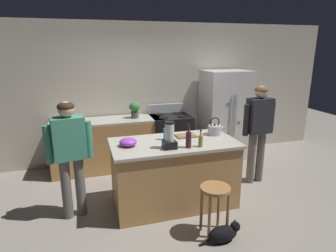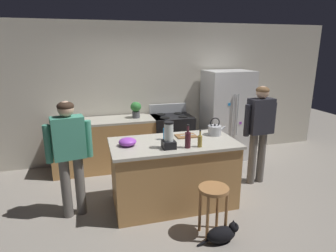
{
  "view_description": "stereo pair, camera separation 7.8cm",
  "coord_description": "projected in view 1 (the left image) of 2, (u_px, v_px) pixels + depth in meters",
  "views": [
    {
      "loc": [
        -1.16,
        -3.6,
        2.22
      ],
      "look_at": [
        0.0,
        0.3,
        1.1
      ],
      "focal_mm": 30.48,
      "sensor_mm": 36.0,
      "label": 1
    },
    {
      "loc": [
        -1.09,
        -3.62,
        2.22
      ],
      "look_at": [
        0.0,
        0.3,
        1.1
      ],
      "focal_mm": 30.48,
      "sensor_mm": 36.0,
      "label": 2
    }
  ],
  "objects": [
    {
      "name": "mixing_bowl",
      "position": [
        128.0,
        142.0,
        3.8
      ],
      "size": [
        0.24,
        0.24,
        0.11
      ],
      "primitive_type": "ellipsoid",
      "color": "purple",
      "rests_on": "kitchen_island"
    },
    {
      "name": "refrigerator",
      "position": [
        225.0,
        115.0,
        5.82
      ],
      "size": [
        0.9,
        0.73,
        1.79
      ],
      "color": "silver",
      "rests_on": "ground_plane"
    },
    {
      "name": "person_by_island_left",
      "position": [
        70.0,
        149.0,
        3.66
      ],
      "size": [
        0.6,
        0.29,
        1.59
      ],
      "color": "#66605B",
      "rests_on": "ground_plane"
    },
    {
      "name": "kitchen_island",
      "position": [
        174.0,
        173.0,
        4.11
      ],
      "size": [
        1.77,
        0.91,
        0.95
      ],
      "color": "#B7844C",
      "rests_on": "ground_plane"
    },
    {
      "name": "cutting_board",
      "position": [
        186.0,
        136.0,
        4.22
      ],
      "size": [
        0.3,
        0.2,
        0.02
      ],
      "primitive_type": "cube",
      "color": "brown",
      "rests_on": "kitchen_island"
    },
    {
      "name": "stove_range",
      "position": [
        170.0,
        139.0,
        5.63
      ],
      "size": [
        0.76,
        0.65,
        1.13
      ],
      "color": "black",
      "rests_on": "ground_plane"
    },
    {
      "name": "bar_stool",
      "position": [
        215.0,
        198.0,
        3.39
      ],
      "size": [
        0.36,
        0.36,
        0.64
      ],
      "color": "#9E6B3D",
      "rests_on": "ground_plane"
    },
    {
      "name": "tea_kettle",
      "position": [
        215.0,
        130.0,
        4.29
      ],
      "size": [
        0.28,
        0.2,
        0.27
      ],
      "color": "#B7BABF",
      "rests_on": "kitchen_island"
    },
    {
      "name": "potted_plant",
      "position": [
        135.0,
        109.0,
        5.29
      ],
      "size": [
        0.2,
        0.2,
        0.3
      ],
      "color": "#4C4C51",
      "rests_on": "back_counter_run"
    },
    {
      "name": "chef_knife",
      "position": [
        187.0,
        135.0,
        4.22
      ],
      "size": [
        0.22,
        0.03,
        0.01
      ],
      "primitive_type": "cube",
      "rotation": [
        0.0,
        0.0,
        -0.0
      ],
      "color": "#B7BABF",
      "rests_on": "cutting_board"
    },
    {
      "name": "bottle_vinegar",
      "position": [
        201.0,
        140.0,
        3.77
      ],
      "size": [
        0.06,
        0.06,
        0.24
      ],
      "color": "olive",
      "rests_on": "kitchen_island"
    },
    {
      "name": "blender_appliance",
      "position": [
        170.0,
        137.0,
        3.69
      ],
      "size": [
        0.17,
        0.17,
        0.36
      ],
      "color": "black",
      "rests_on": "kitchen_island"
    },
    {
      "name": "bottle_soda",
      "position": [
        166.0,
        133.0,
        4.06
      ],
      "size": [
        0.07,
        0.07,
        0.26
      ],
      "color": "#268CD8",
      "rests_on": "kitchen_island"
    },
    {
      "name": "person_by_sink_right",
      "position": [
        259.0,
        125.0,
        4.66
      ],
      "size": [
        0.6,
        0.25,
        1.64
      ],
      "color": "#66605B",
      "rests_on": "ground_plane"
    },
    {
      "name": "back_counter_run",
      "position": [
        108.0,
        145.0,
        5.32
      ],
      "size": [
        2.0,
        0.64,
        0.95
      ],
      "color": "#B7844C",
      "rests_on": "ground_plane"
    },
    {
      "name": "ground_plane",
      "position": [
        174.0,
        202.0,
        4.24
      ],
      "size": [
        14.0,
        14.0,
        0.0
      ],
      "primitive_type": "plane",
      "color": "gray"
    },
    {
      "name": "cat",
      "position": [
        224.0,
        233.0,
        3.36
      ],
      "size": [
        0.52,
        0.18,
        0.26
      ],
      "color": "black",
      "rests_on": "ground_plane"
    },
    {
      "name": "back_wall",
      "position": [
        144.0,
        93.0,
        5.68
      ],
      "size": [
        8.0,
        0.1,
        2.7
      ],
      "primitive_type": "cube",
      "color": "beige",
      "rests_on": "ground_plane"
    },
    {
      "name": "bottle_wine",
      "position": [
        189.0,
        139.0,
        3.72
      ],
      "size": [
        0.08,
        0.08,
        0.32
      ],
      "color": "#471923",
      "rests_on": "kitchen_island"
    }
  ]
}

